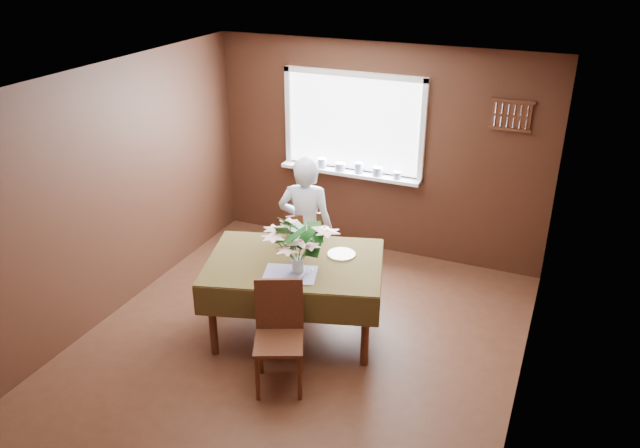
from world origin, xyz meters
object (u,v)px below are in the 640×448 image
at_px(dining_table, 295,270).
at_px(flower_bouquet, 297,242).
at_px(chair_near, 279,330).
at_px(seated_woman, 306,228).
at_px(chair_far, 303,248).

bearing_deg(dining_table, flower_bouquet, -72.40).
height_order(dining_table, chair_near, chair_near).
distance_m(seated_woman, flower_bouquet, 1.00).
distance_m(chair_far, flower_bouquet, 1.15).
bearing_deg(chair_far, flower_bouquet, 73.96).
height_order(chair_far, seated_woman, seated_woman).
bearing_deg(flower_bouquet, dining_table, 124.04).
bearing_deg(flower_bouquet, chair_far, 112.08).
height_order(dining_table, chair_far, chair_far).
height_order(dining_table, seated_woman, seated_woman).
relative_size(dining_table, flower_bouquet, 3.49).
relative_size(chair_near, flower_bouquet, 1.78).
bearing_deg(flower_bouquet, chair_near, -82.56).
bearing_deg(seated_woman, chair_far, -47.49).
xyz_separation_m(dining_table, chair_near, (0.19, -0.71, -0.17)).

